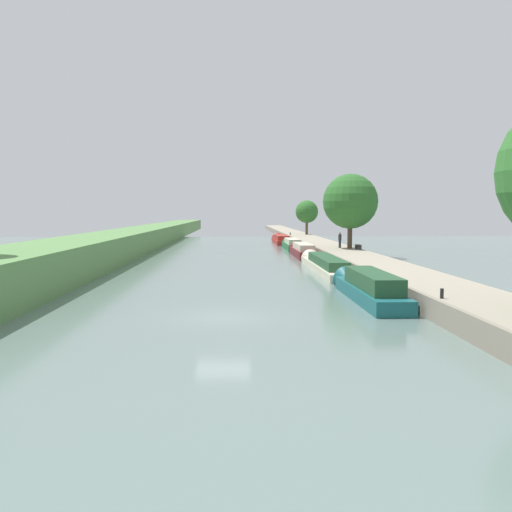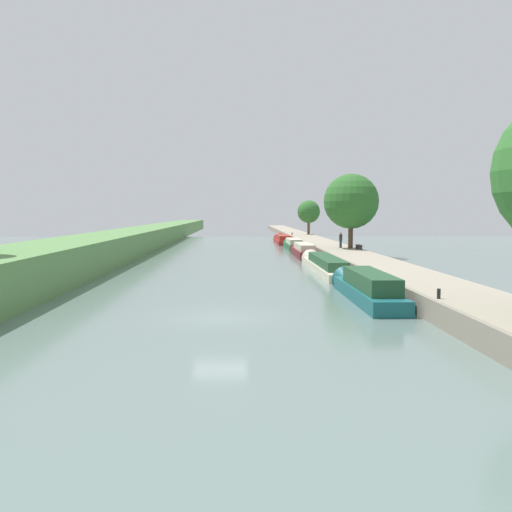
{
  "view_description": "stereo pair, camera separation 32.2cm",
  "coord_description": "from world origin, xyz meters",
  "px_view_note": "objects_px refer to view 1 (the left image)",
  "views": [
    {
      "loc": [
        0.57,
        -24.1,
        4.81
      ],
      "look_at": [
        2.36,
        21.77,
        1.0
      ],
      "focal_mm": 37.22,
      "sensor_mm": 36.0,
      "label": 1
    },
    {
      "loc": [
        0.89,
        -24.11,
        4.81
      ],
      "look_at": [
        2.36,
        21.77,
        1.0
      ],
      "focal_mm": 37.22,
      "sensor_mm": 36.0,
      "label": 2
    }
  ],
  "objects_px": {
    "narrowboat_red": "(281,240)",
    "mooring_bollard_far": "(290,234)",
    "narrowboat_teal": "(367,287)",
    "narrowboat_maroon": "(302,251)",
    "narrowboat_cream": "(324,264)",
    "mooring_bollard_near": "(442,293)",
    "person_walking": "(340,240)",
    "narrowboat_green": "(292,244)",
    "park_bench": "(358,246)"
  },
  "relations": [
    {
      "from": "narrowboat_cream",
      "to": "mooring_bollard_far",
      "type": "xyz_separation_m",
      "value": [
        1.84,
        44.64,
        0.69
      ]
    },
    {
      "from": "narrowboat_teal",
      "to": "person_walking",
      "type": "xyz_separation_m",
      "value": [
        3.89,
        27.42,
        1.2
      ]
    },
    {
      "from": "narrowboat_maroon",
      "to": "person_walking",
      "type": "distance_m",
      "value": 4.3
    },
    {
      "from": "person_walking",
      "to": "park_bench",
      "type": "relative_size",
      "value": 1.11
    },
    {
      "from": "narrowboat_teal",
      "to": "narrowboat_cream",
      "type": "xyz_separation_m",
      "value": [
        0.0,
        14.41,
        -0.14
      ]
    },
    {
      "from": "person_walking",
      "to": "mooring_bollard_far",
      "type": "bearing_deg",
      "value": 93.7
    },
    {
      "from": "narrowboat_maroon",
      "to": "narrowboat_red",
      "type": "height_order",
      "value": "narrowboat_maroon"
    },
    {
      "from": "narrowboat_green",
      "to": "person_walking",
      "type": "distance_m",
      "value": 13.47
    },
    {
      "from": "narrowboat_green",
      "to": "narrowboat_maroon",
      "type": "bearing_deg",
      "value": -90.32
    },
    {
      "from": "narrowboat_cream",
      "to": "mooring_bollard_near",
      "type": "bearing_deg",
      "value": -84.83
    },
    {
      "from": "mooring_bollard_near",
      "to": "narrowboat_green",
      "type": "bearing_deg",
      "value": 92.21
    },
    {
      "from": "narrowboat_red",
      "to": "mooring_bollard_far",
      "type": "xyz_separation_m",
      "value": [
        2.07,
        5.65,
        0.68
      ]
    },
    {
      "from": "narrowboat_teal",
      "to": "park_bench",
      "type": "distance_m",
      "value": 25.81
    },
    {
      "from": "mooring_bollard_near",
      "to": "mooring_bollard_far",
      "type": "relative_size",
      "value": 1.0
    },
    {
      "from": "narrowboat_teal",
      "to": "narrowboat_maroon",
      "type": "height_order",
      "value": "narrowboat_teal"
    },
    {
      "from": "narrowboat_maroon",
      "to": "mooring_bollard_near",
      "type": "bearing_deg",
      "value": -86.95
    },
    {
      "from": "narrowboat_maroon",
      "to": "person_walking",
      "type": "height_order",
      "value": "person_walking"
    },
    {
      "from": "person_walking",
      "to": "narrowboat_green",
      "type": "bearing_deg",
      "value": 106.6
    },
    {
      "from": "narrowboat_teal",
      "to": "narrowboat_red",
      "type": "bearing_deg",
      "value": 90.24
    },
    {
      "from": "park_bench",
      "to": "narrowboat_green",
      "type": "bearing_deg",
      "value": 109.48
    },
    {
      "from": "narrowboat_teal",
      "to": "park_bench",
      "type": "relative_size",
      "value": 7.3
    },
    {
      "from": "narrowboat_green",
      "to": "narrowboat_red",
      "type": "relative_size",
      "value": 0.8
    },
    {
      "from": "narrowboat_teal",
      "to": "mooring_bollard_near",
      "type": "distance_m",
      "value": 6.25
    },
    {
      "from": "narrowboat_teal",
      "to": "park_bench",
      "type": "height_order",
      "value": "narrowboat_teal"
    },
    {
      "from": "narrowboat_teal",
      "to": "mooring_bollard_near",
      "type": "xyz_separation_m",
      "value": [
        1.84,
        -5.94,
        0.55
      ]
    },
    {
      "from": "narrowboat_teal",
      "to": "mooring_bollard_far",
      "type": "height_order",
      "value": "narrowboat_teal"
    },
    {
      "from": "narrowboat_maroon",
      "to": "park_bench",
      "type": "xyz_separation_m",
      "value": [
        5.38,
        -3.5,
        0.73
      ]
    },
    {
      "from": "narrowboat_cream",
      "to": "narrowboat_green",
      "type": "height_order",
      "value": "narrowboat_green"
    },
    {
      "from": "park_bench",
      "to": "narrowboat_cream",
      "type": "bearing_deg",
      "value": -116.39
    },
    {
      "from": "person_walking",
      "to": "mooring_bollard_near",
      "type": "distance_m",
      "value": 33.43
    },
    {
      "from": "narrowboat_teal",
      "to": "narrowboat_maroon",
      "type": "relative_size",
      "value": 1.0
    },
    {
      "from": "narrowboat_cream",
      "to": "mooring_bollard_near",
      "type": "xyz_separation_m",
      "value": [
        1.84,
        -20.35,
        0.69
      ]
    },
    {
      "from": "narrowboat_green",
      "to": "mooring_bollard_far",
      "type": "distance_m",
      "value": 18.87
    },
    {
      "from": "narrowboat_cream",
      "to": "park_bench",
      "type": "distance_m",
      "value": 12.11
    },
    {
      "from": "person_walking",
      "to": "park_bench",
      "type": "bearing_deg",
      "value": -55.77
    },
    {
      "from": "narrowboat_maroon",
      "to": "mooring_bollard_near",
      "type": "relative_size",
      "value": 24.34
    },
    {
      "from": "narrowboat_teal",
      "to": "narrowboat_maroon",
      "type": "xyz_separation_m",
      "value": [
        -0.0,
        28.74,
        -0.06
      ]
    },
    {
      "from": "narrowboat_teal",
      "to": "mooring_bollard_near",
      "type": "height_order",
      "value": "narrowboat_teal"
    },
    {
      "from": "narrowboat_red",
      "to": "mooring_bollard_near",
      "type": "bearing_deg",
      "value": -88.01
    },
    {
      "from": "narrowboat_cream",
      "to": "narrowboat_green",
      "type": "bearing_deg",
      "value": 89.88
    },
    {
      "from": "mooring_bollard_far",
      "to": "park_bench",
      "type": "height_order",
      "value": "park_bench"
    },
    {
      "from": "narrowboat_teal",
      "to": "mooring_bollard_far",
      "type": "distance_m",
      "value": 59.08
    },
    {
      "from": "narrowboat_cream",
      "to": "narrowboat_maroon",
      "type": "xyz_separation_m",
      "value": [
        -0.01,
        14.33,
        0.08
      ]
    },
    {
      "from": "narrowboat_maroon",
      "to": "mooring_bollard_near",
      "type": "height_order",
      "value": "narrowboat_maroon"
    },
    {
      "from": "mooring_bollard_far",
      "to": "park_bench",
      "type": "relative_size",
      "value": 0.3
    },
    {
      "from": "person_walking",
      "to": "narrowboat_teal",
      "type": "bearing_deg",
      "value": -98.07
    },
    {
      "from": "narrowboat_red",
      "to": "narrowboat_green",
      "type": "bearing_deg",
      "value": -88.77
    },
    {
      "from": "narrowboat_teal",
      "to": "mooring_bollard_far",
      "type": "relative_size",
      "value": 24.33
    },
    {
      "from": "mooring_bollard_far",
      "to": "park_bench",
      "type": "xyz_separation_m",
      "value": [
        3.53,
        -33.81,
        0.12
      ]
    },
    {
      "from": "narrowboat_green",
      "to": "mooring_bollard_near",
      "type": "bearing_deg",
      "value": -87.79
    }
  ]
}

